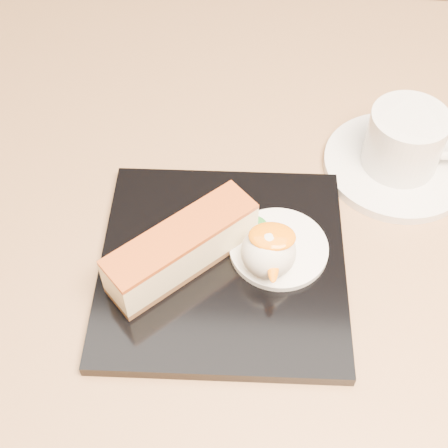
# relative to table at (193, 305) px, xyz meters

# --- Properties ---
(table) EXTENTS (0.80, 0.80, 0.72)m
(table) POSITION_rel_table_xyz_m (0.00, 0.00, 0.00)
(table) COLOR black
(table) RESTS_ON ground
(dessert_plate) EXTENTS (0.22, 0.22, 0.01)m
(dessert_plate) POSITION_rel_table_xyz_m (0.04, -0.05, 0.16)
(dessert_plate) COLOR black
(dessert_plate) RESTS_ON table
(cheesecake) EXTENTS (0.13, 0.12, 0.05)m
(cheesecake) POSITION_rel_table_xyz_m (0.00, -0.06, 0.19)
(cheesecake) COLOR brown
(cheesecake) RESTS_ON dessert_plate
(cream_smear) EXTENTS (0.09, 0.09, 0.01)m
(cream_smear) POSITION_rel_table_xyz_m (0.09, -0.04, 0.17)
(cream_smear) COLOR white
(cream_smear) RESTS_ON dessert_plate
(ice_cream_scoop) EXTENTS (0.05, 0.05, 0.05)m
(ice_cream_scoop) POSITION_rel_table_xyz_m (0.08, -0.06, 0.19)
(ice_cream_scoop) COLOR white
(ice_cream_scoop) RESTS_ON cream_smear
(mango_sauce) EXTENTS (0.04, 0.03, 0.01)m
(mango_sauce) POSITION_rel_table_xyz_m (0.08, -0.05, 0.21)
(mango_sauce) COLOR orange
(mango_sauce) RESTS_ON ice_cream_scoop
(mint_sprig) EXTENTS (0.04, 0.03, 0.00)m
(mint_sprig) POSITION_rel_table_xyz_m (0.06, -0.01, 0.17)
(mint_sprig) COLOR #2B852C
(mint_sprig) RESTS_ON cream_smear
(saucer) EXTENTS (0.15, 0.15, 0.01)m
(saucer) POSITION_rel_table_xyz_m (0.21, 0.08, 0.16)
(saucer) COLOR white
(saucer) RESTS_ON table
(coffee_cup) EXTENTS (0.10, 0.08, 0.06)m
(coffee_cup) POSITION_rel_table_xyz_m (0.21, 0.08, 0.20)
(coffee_cup) COLOR white
(coffee_cup) RESTS_ON saucer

